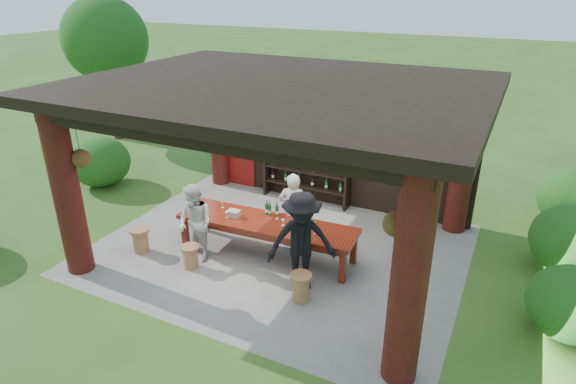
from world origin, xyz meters
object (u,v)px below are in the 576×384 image
at_px(host, 293,210).
at_px(napkin_basket, 234,214).
at_px(tasting_table, 267,227).
at_px(stool_far_left, 140,240).
at_px(wine_shelf, 306,164).
at_px(stool_near_left, 190,256).
at_px(guest_woman, 195,223).
at_px(guest_man, 301,242).
at_px(stool_near_right, 301,286).

height_order(host, napkin_basket, host).
xyz_separation_m(tasting_table, stool_far_left, (-2.40, -1.08, -0.36)).
bearing_deg(wine_shelf, stool_near_left, -100.61).
xyz_separation_m(guest_woman, guest_man, (2.30, 0.03, 0.15)).
xyz_separation_m(host, guest_woman, (-1.50, -1.34, -0.02)).
distance_m(tasting_table, guest_woman, 1.42).
xyz_separation_m(tasting_table, host, (0.31, 0.57, 0.18)).
xyz_separation_m(wine_shelf, guest_woman, (-0.81, -3.52, -0.21)).
bearing_deg(stool_far_left, wine_shelf, 62.20).
bearing_deg(stool_near_left, guest_woman, 103.77).
distance_m(stool_near_right, napkin_basket, 2.29).
height_order(stool_far_left, host, host).
distance_m(stool_far_left, napkin_basket, 2.02).
xyz_separation_m(stool_near_left, guest_woman, (-0.08, 0.34, 0.55)).
relative_size(stool_near_right, napkin_basket, 1.98).
xyz_separation_m(stool_near_right, stool_far_left, (-3.67, 0.02, 0.01)).
bearing_deg(stool_far_left, stool_near_left, -1.46).
xyz_separation_m(wine_shelf, stool_near_right, (1.65, -3.85, -0.74)).
distance_m(stool_near_left, stool_far_left, 1.30).
height_order(tasting_table, host, host).
distance_m(stool_near_left, stool_near_right, 2.38).
bearing_deg(stool_far_left, tasting_table, 24.25).
bearing_deg(stool_far_left, guest_woman, 14.20).
bearing_deg(stool_near_left, stool_near_right, 0.25).
height_order(stool_near_right, guest_woman, guest_woman).
distance_m(tasting_table, stool_far_left, 2.65).
bearing_deg(tasting_table, host, 61.04).
xyz_separation_m(stool_near_right, host, (-0.96, 1.67, 0.55)).
relative_size(host, guest_man, 0.86).
height_order(wine_shelf, stool_near_right, wine_shelf).
relative_size(stool_near_left, host, 0.29).
xyz_separation_m(stool_near_left, stool_far_left, (-1.30, 0.03, 0.03)).
relative_size(stool_far_left, guest_man, 0.28).
height_order(tasting_table, stool_near_right, tasting_table).
distance_m(stool_near_right, stool_far_left, 3.67).
height_order(tasting_table, stool_far_left, tasting_table).
relative_size(wine_shelf, stool_near_right, 4.42).
bearing_deg(wine_shelf, guest_woman, -102.90).
xyz_separation_m(stool_near_right, napkin_basket, (-1.99, 1.00, 0.55)).
height_order(guest_man, napkin_basket, guest_man).
bearing_deg(guest_man, stool_near_left, 156.22).
xyz_separation_m(host, napkin_basket, (-1.02, -0.67, -0.00)).
height_order(guest_woman, napkin_basket, guest_woman).
height_order(stool_near_left, stool_far_left, stool_far_left).
xyz_separation_m(tasting_table, napkin_basket, (-0.71, -0.10, 0.18)).
distance_m(guest_man, napkin_basket, 1.94).
bearing_deg(host, stool_near_left, 33.57).
bearing_deg(guest_man, host, 88.28).
distance_m(stool_near_right, guest_woman, 2.54).
height_order(wine_shelf, guest_man, wine_shelf).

